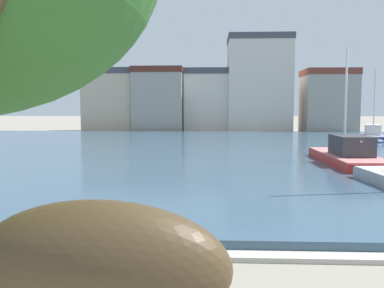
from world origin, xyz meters
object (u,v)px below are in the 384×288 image
Objects in this scene: sailboat_navy at (373,138)px; mooring_bollard at (58,247)px; sailboat_red at (344,157)px; giraffe_statue at (79,277)px.

sailboat_navy is 34.86m from mooring_bollard.
mooring_bollard is at bearing -121.67° from sailboat_navy.
giraffe_statue is at bearing -111.64° from sailboat_red.
sailboat_red reaches higher than giraffe_statue.
giraffe_statue reaches higher than mooring_bollard.
sailboat_navy is (15.69, 36.08, -1.77)m from giraffe_statue.
giraffe_statue is 9.17× the size of mooring_bollard.
giraffe_statue is 22.37m from sailboat_red.
sailboat_red is 17.07m from sailboat_navy.
sailboat_red is at bearing 68.36° from giraffe_statue.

